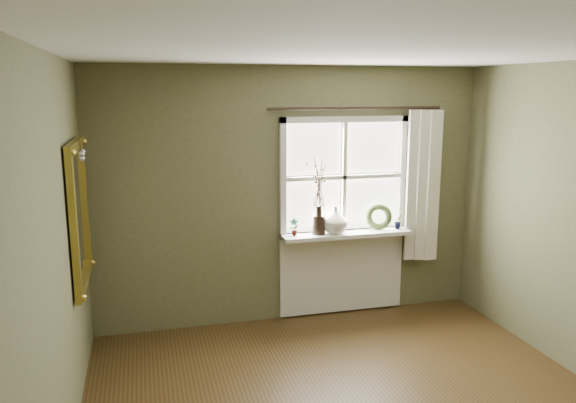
% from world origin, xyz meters
% --- Properties ---
extents(ceiling, '(4.50, 4.50, 0.00)m').
position_xyz_m(ceiling, '(0.00, 0.00, 2.60)').
color(ceiling, silver).
rests_on(ceiling, ground).
extents(wall_back, '(4.00, 0.10, 2.60)m').
position_xyz_m(wall_back, '(0.00, 2.30, 1.30)').
color(wall_back, brown).
rests_on(wall_back, ground).
extents(wall_left, '(0.10, 4.50, 2.60)m').
position_xyz_m(wall_left, '(-2.05, 0.00, 1.30)').
color(wall_left, brown).
rests_on(wall_left, ground).
extents(window_frame, '(1.36, 0.06, 1.24)m').
position_xyz_m(window_frame, '(0.55, 2.23, 1.48)').
color(window_frame, silver).
rests_on(window_frame, wall_back).
extents(window_sill, '(1.36, 0.26, 0.04)m').
position_xyz_m(window_sill, '(0.55, 2.12, 0.90)').
color(window_sill, silver).
rests_on(window_sill, wall_back).
extents(window_apron, '(1.36, 0.04, 0.88)m').
position_xyz_m(window_apron, '(0.55, 2.23, 0.46)').
color(window_apron, silver).
rests_on(window_apron, ground).
extents(dark_jug, '(0.16, 0.16, 0.19)m').
position_xyz_m(dark_jug, '(0.25, 2.12, 1.02)').
color(dark_jug, black).
rests_on(dark_jug, window_sill).
extents(cream_vase, '(0.32, 0.32, 0.28)m').
position_xyz_m(cream_vase, '(0.43, 2.12, 1.06)').
color(cream_vase, beige).
rests_on(cream_vase, window_sill).
extents(wreath, '(0.30, 0.22, 0.28)m').
position_xyz_m(wreath, '(0.92, 2.16, 1.02)').
color(wreath, '#303F1C').
rests_on(wreath, window_sill).
extents(potted_plant_left, '(0.10, 0.07, 0.18)m').
position_xyz_m(potted_plant_left, '(-0.01, 2.12, 1.01)').
color(potted_plant_left, '#303F1C').
rests_on(potted_plant_left, window_sill).
extents(potted_plant_right, '(0.10, 0.09, 0.16)m').
position_xyz_m(potted_plant_right, '(1.13, 2.12, 1.00)').
color(potted_plant_right, '#303F1C').
rests_on(potted_plant_right, window_sill).
extents(curtain, '(0.36, 0.12, 1.59)m').
position_xyz_m(curtain, '(1.39, 2.13, 1.37)').
color(curtain, beige).
rests_on(curtain, wall_back).
extents(curtain_rod, '(1.84, 0.03, 0.03)m').
position_xyz_m(curtain_rod, '(0.65, 2.17, 2.18)').
color(curtain_rod, black).
rests_on(curtain_rod, wall_back).
extents(gilt_mirror, '(0.10, 0.99, 1.18)m').
position_xyz_m(gilt_mirror, '(-1.96, 1.52, 1.39)').
color(gilt_mirror, white).
rests_on(gilt_mirror, wall_left).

